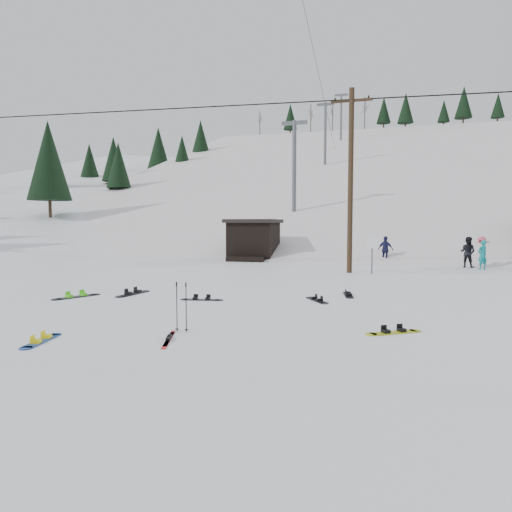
# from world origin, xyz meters

# --- Properties ---
(ground) EXTENTS (200.00, 200.00, 0.00)m
(ground) POSITION_xyz_m (0.00, 0.00, 0.00)
(ground) COLOR white
(ground) RESTS_ON ground
(ski_slope) EXTENTS (60.00, 85.24, 65.97)m
(ski_slope) POSITION_xyz_m (0.00, 55.00, -12.00)
(ski_slope) COLOR white
(ski_slope) RESTS_ON ground
(ridge_left) EXTENTS (47.54, 95.03, 58.38)m
(ridge_left) POSITION_xyz_m (-36.00, 48.00, -11.00)
(ridge_left) COLOR white
(ridge_left) RESTS_ON ground
(treeline_left) EXTENTS (20.00, 64.00, 10.00)m
(treeline_left) POSITION_xyz_m (-34.00, 40.00, 0.00)
(treeline_left) COLOR black
(treeline_left) RESTS_ON ground
(treeline_crest) EXTENTS (50.00, 6.00, 10.00)m
(treeline_crest) POSITION_xyz_m (0.00, 86.00, 0.00)
(treeline_crest) COLOR black
(treeline_crest) RESTS_ON ski_slope
(utility_pole) EXTENTS (2.00, 0.26, 9.00)m
(utility_pole) POSITION_xyz_m (2.00, 14.00, 4.68)
(utility_pole) COLOR #3A2819
(utility_pole) RESTS_ON ground
(trail_sign) EXTENTS (0.50, 0.09, 1.85)m
(trail_sign) POSITION_xyz_m (3.10, 13.58, 1.27)
(trail_sign) COLOR #595B60
(trail_sign) RESTS_ON ground
(lift_hut) EXTENTS (3.40, 4.10, 2.75)m
(lift_hut) POSITION_xyz_m (-5.00, 20.94, 1.36)
(lift_hut) COLOR black
(lift_hut) RESTS_ON ground
(lift_tower_near) EXTENTS (2.20, 0.36, 8.00)m
(lift_tower_near) POSITION_xyz_m (-4.00, 30.00, 7.86)
(lift_tower_near) COLOR #595B60
(lift_tower_near) RESTS_ON ski_slope
(lift_tower_mid) EXTENTS (2.20, 0.36, 8.00)m
(lift_tower_mid) POSITION_xyz_m (-4.00, 50.00, 14.36)
(lift_tower_mid) COLOR #595B60
(lift_tower_mid) RESTS_ON ski_slope
(lift_tower_far) EXTENTS (2.20, 0.36, 8.00)m
(lift_tower_far) POSITION_xyz_m (-4.00, 70.00, 20.86)
(lift_tower_far) COLOR #595B60
(lift_tower_far) RESTS_ON ski_slope
(hero_snowboard) EXTENTS (0.48, 1.33, 0.09)m
(hero_snowboard) POSITION_xyz_m (-3.03, -1.35, 0.02)
(hero_snowboard) COLOR navy
(hero_snowboard) RESTS_ON ground
(hero_skis) EXTENTS (0.56, 1.44, 0.08)m
(hero_skis) POSITION_xyz_m (-0.58, -0.49, 0.02)
(hero_skis) COLOR red
(hero_skis) RESTS_ON ground
(ski_poles) EXTENTS (0.31, 0.08, 1.12)m
(ski_poles) POSITION_xyz_m (-0.62, 0.23, 0.57)
(ski_poles) COLOR black
(ski_poles) RESTS_ON ground
(board_scatter_a) EXTENTS (1.38, 0.44, 0.10)m
(board_scatter_a) POSITION_xyz_m (-1.86, 4.32, 0.03)
(board_scatter_a) COLOR black
(board_scatter_a) RESTS_ON ground
(board_scatter_b) EXTENTS (0.46, 1.69, 0.12)m
(board_scatter_b) POSITION_xyz_m (-4.60, 4.79, 0.03)
(board_scatter_b) COLOR black
(board_scatter_b) RESTS_ON ground
(board_scatter_c) EXTENTS (0.87, 1.56, 0.12)m
(board_scatter_c) POSITION_xyz_m (-6.05, 3.69, 0.03)
(board_scatter_c) COLOR black
(board_scatter_c) RESTS_ON ground
(board_scatter_d) EXTENTS (0.87, 1.21, 0.10)m
(board_scatter_d) POSITION_xyz_m (1.68, 5.21, 0.03)
(board_scatter_d) COLOR black
(board_scatter_d) RESTS_ON ground
(board_scatter_e) EXTENTS (1.20, 0.88, 0.10)m
(board_scatter_e) POSITION_xyz_m (3.95, 1.41, 0.03)
(board_scatter_e) COLOR #BFCA16
(board_scatter_e) RESTS_ON ground
(board_scatter_f) EXTENTS (0.46, 1.40, 0.10)m
(board_scatter_f) POSITION_xyz_m (2.55, 6.58, 0.03)
(board_scatter_f) COLOR black
(board_scatter_f) RESTS_ON ground
(skier_teal) EXTENTS (0.68, 0.63, 1.56)m
(skier_teal) POSITION_xyz_m (8.67, 17.52, 0.78)
(skier_teal) COLOR #0D8387
(skier_teal) RESTS_ON ground
(skier_dark) EXTENTS (1.05, 0.98, 1.71)m
(skier_dark) POSITION_xyz_m (8.12, 18.57, 0.86)
(skier_dark) COLOR black
(skier_dark) RESTS_ON ground
(skier_pink) EXTENTS (1.14, 0.79, 1.62)m
(skier_pink) POSITION_xyz_m (9.62, 22.97, 0.81)
(skier_pink) COLOR #CD4861
(skier_pink) RESTS_ON ground
(skier_navy) EXTENTS (1.06, 0.80, 1.67)m
(skier_navy) POSITION_xyz_m (3.71, 20.27, 0.84)
(skier_navy) COLOR #1C1D46
(skier_navy) RESTS_ON ground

